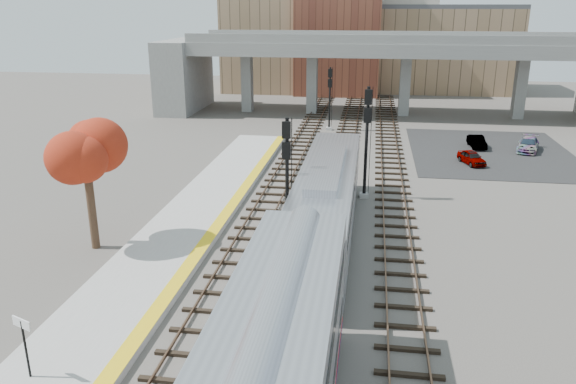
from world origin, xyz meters
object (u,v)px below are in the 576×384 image
(signal_mast_near, at_px, (287,183))
(car_b, at_px, (477,142))
(car_c, at_px, (528,144))
(signal_mast_far, at_px, (330,100))
(tree, at_px, (84,147))
(locomotive, at_px, (327,199))
(car_a, at_px, (472,158))
(signal_mast_mid, at_px, (366,143))

(signal_mast_near, bearing_deg, car_b, 59.46)
(car_b, relative_size, car_c, 0.81)
(signal_mast_far, xyz_separation_m, tree, (-10.17, -32.00, 2.49))
(locomotive, distance_m, car_a, 20.14)
(car_b, bearing_deg, car_a, -107.89)
(signal_mast_mid, relative_size, tree, 1.00)
(signal_mast_mid, xyz_separation_m, car_b, (9.98, 15.66, -3.25))
(signal_mast_far, relative_size, car_b, 1.95)
(signal_mast_mid, relative_size, car_c, 1.84)
(locomotive, distance_m, signal_mast_mid, 7.65)
(tree, relative_size, car_a, 2.38)
(signal_mast_mid, relative_size, car_a, 2.37)
(signal_mast_mid, distance_m, car_a, 13.46)
(tree, bearing_deg, car_b, 47.21)
(locomotive, relative_size, signal_mast_far, 2.93)
(signal_mast_far, bearing_deg, car_b, -22.39)
(locomotive, bearing_deg, car_a, 58.07)
(signal_mast_mid, height_order, car_b, signal_mast_mid)
(car_a, bearing_deg, signal_mast_mid, -150.73)
(signal_mast_mid, distance_m, tree, 17.83)
(car_c, bearing_deg, car_a, -119.36)
(tree, bearing_deg, signal_mast_far, 72.37)
(locomotive, xyz_separation_m, car_b, (11.98, 22.87, -1.69))
(signal_mast_near, height_order, signal_mast_mid, signal_mast_mid)
(signal_mast_near, bearing_deg, locomotive, 25.34)
(signal_mast_mid, bearing_deg, tree, -143.54)
(tree, height_order, car_c, tree)
(locomotive, bearing_deg, car_b, 62.36)
(signal_mast_far, bearing_deg, signal_mast_near, -90.00)
(locomotive, relative_size, car_b, 5.72)
(signal_mast_mid, height_order, car_a, signal_mast_mid)
(car_a, relative_size, car_b, 0.96)
(car_a, relative_size, car_c, 0.77)
(signal_mast_near, relative_size, tree, 0.92)
(signal_mast_far, bearing_deg, car_a, -42.49)
(signal_mast_near, distance_m, car_b, 27.86)
(signal_mast_mid, bearing_deg, signal_mast_far, 100.82)
(car_b, bearing_deg, locomotive, -122.35)
(signal_mast_far, relative_size, car_a, 2.04)
(signal_mast_far, bearing_deg, car_c, -19.17)
(signal_mast_near, height_order, car_c, signal_mast_near)
(signal_mast_far, height_order, tree, tree)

